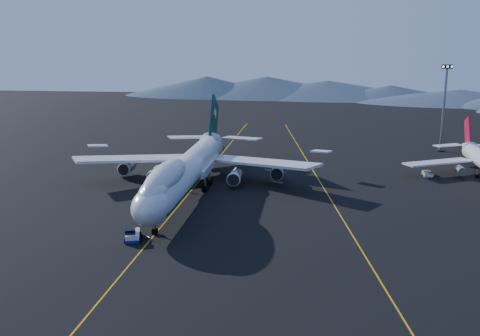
# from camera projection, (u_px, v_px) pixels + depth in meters

# --- Properties ---
(ground) EXTENTS (500.00, 500.00, 0.00)m
(ground) POSITION_uv_depth(u_px,v_px,m) (189.00, 194.00, 119.81)
(ground) COLOR black
(ground) RESTS_ON ground
(taxiway_line_main) EXTENTS (0.25, 220.00, 0.01)m
(taxiway_line_main) POSITION_uv_depth(u_px,v_px,m) (189.00, 194.00, 119.81)
(taxiway_line_main) COLOR orange
(taxiway_line_main) RESTS_ON ground
(taxiway_line_side) EXTENTS (28.08, 198.09, 0.01)m
(taxiway_line_side) POSITION_uv_depth(u_px,v_px,m) (323.00, 187.00, 125.59)
(taxiway_line_side) COLOR orange
(taxiway_line_side) RESTS_ON ground
(boeing_747) EXTENTS (59.62, 72.43, 19.37)m
(boeing_747) POSITION_uv_depth(u_px,v_px,m) (188.00, 168.00, 118.53)
(boeing_747) COLOR silver
(boeing_747) RESTS_ON ground
(pushback_tug) EXTENTS (3.74, 5.29, 2.09)m
(pushback_tug) POSITION_uv_depth(u_px,v_px,m) (133.00, 236.00, 91.57)
(pushback_tug) COLOR silver
(pushback_tug) RESTS_ON ground
(service_van) EXTENTS (2.54, 5.23, 1.43)m
(service_van) POSITION_uv_depth(u_px,v_px,m) (428.00, 173.00, 135.45)
(service_van) COLOR white
(service_van) RESTS_ON ground
(floodlight_mast) EXTENTS (3.30, 2.47, 26.70)m
(floodlight_mast) POSITION_uv_depth(u_px,v_px,m) (444.00, 108.00, 164.37)
(floodlight_mast) COLOR black
(floodlight_mast) RESTS_ON ground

